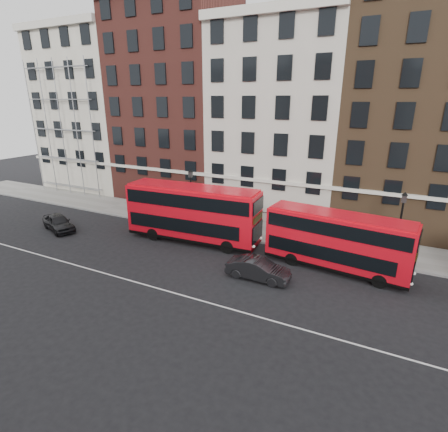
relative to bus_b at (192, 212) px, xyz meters
The scene contains 12 objects.
ground 7.31m from the bus_b, 58.76° to the right, with size 120.00×120.00×0.00m, color black.
pavement 6.36m from the bus_b, 52.67° to the left, with size 80.00×5.00×0.15m, color gray.
kerb 4.84m from the bus_b, 31.24° to the left, with size 80.00×0.30×0.16m, color gray.
road_centre_line 8.99m from the bus_b, 65.68° to the right, with size 70.00×0.12×0.01m, color white.
building_terrace 14.63m from the bus_b, 74.92° to the left, with size 64.00×11.95×22.00m.
bus_b is the anchor object (origin of this frame).
bus_c 11.75m from the bus_b, ahead, with size 10.10×3.46×4.16m.
car_rear 13.01m from the bus_b, 164.91° to the right, with size 1.76×4.37×1.49m, color black.
car_front 8.50m from the bus_b, 26.92° to the right, with size 1.50×4.30×1.42m, color black.
lamp_post_left 3.83m from the bus_b, 122.81° to the left, with size 0.44×0.44×5.33m.
lamp_post_right 15.83m from the bus_b, 10.44° to the left, with size 0.44×0.44×5.33m.
iron_railings 7.95m from the bus_b, 62.63° to the left, with size 6.60×0.06×1.00m, color black, non-canonical shape.
Camera 1 is at (11.22, -17.80, 11.60)m, focal length 28.00 mm.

